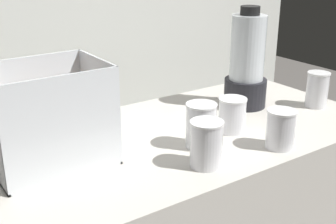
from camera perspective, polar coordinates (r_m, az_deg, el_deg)
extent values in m
cube|color=white|center=(1.24, -14.63, -6.10)|extent=(0.30, 0.23, 0.01)
cube|color=white|center=(1.09, -13.13, -2.21)|extent=(0.30, 0.01, 0.27)
cube|color=white|center=(1.29, -16.93, 1.05)|extent=(0.30, 0.01, 0.27)
cube|color=white|center=(1.24, -8.81, 0.94)|extent=(0.01, 0.23, 0.27)
cone|color=orange|center=(1.23, -16.47, -5.31)|extent=(0.17, 0.12, 0.03)
cone|color=orange|center=(1.22, -13.58, -5.39)|extent=(0.16, 0.05, 0.03)
cone|color=orange|center=(1.22, -13.55, -5.33)|extent=(0.16, 0.06, 0.03)
cone|color=orange|center=(1.20, -16.42, -6.15)|extent=(0.04, 0.16, 0.03)
cone|color=orange|center=(1.21, -15.14, -4.60)|extent=(0.13, 0.10, 0.02)
cone|color=orange|center=(1.20, -15.29, -4.02)|extent=(0.13, 0.13, 0.03)
cone|color=orange|center=(1.22, -16.96, -4.17)|extent=(0.17, 0.07, 0.03)
cone|color=orange|center=(1.21, -15.44, -4.58)|extent=(0.08, 0.14, 0.03)
cone|color=orange|center=(1.23, -13.66, -1.71)|extent=(0.14, 0.15, 0.03)
cone|color=orange|center=(1.20, -14.06, -2.51)|extent=(0.03, 0.14, 0.03)
cone|color=orange|center=(1.22, -14.21, -2.96)|extent=(0.18, 0.05, 0.03)
cone|color=orange|center=(1.21, -15.11, -3.29)|extent=(0.15, 0.10, 0.03)
cone|color=orange|center=(1.21, -12.93, -0.50)|extent=(0.06, 0.16, 0.03)
cylinder|color=black|center=(1.62, 9.86, 2.51)|extent=(0.15, 0.15, 0.10)
cylinder|color=silver|center=(1.58, 10.22, 8.13)|extent=(0.12, 0.12, 0.23)
cylinder|color=orange|center=(1.60, 10.02, 4.89)|extent=(0.11, 0.11, 0.04)
cylinder|color=black|center=(1.56, 10.53, 12.72)|extent=(0.07, 0.07, 0.03)
cylinder|color=white|center=(1.16, 4.94, -4.26)|extent=(0.08, 0.08, 0.12)
cylinder|color=yellow|center=(1.16, 4.92, -4.76)|extent=(0.08, 0.08, 0.10)
cylinder|color=white|center=(1.13, 5.04, -1.37)|extent=(0.09, 0.09, 0.01)
cylinder|color=white|center=(1.27, 4.26, -1.88)|extent=(0.09, 0.09, 0.13)
cylinder|color=red|center=(1.27, 4.23, -2.79)|extent=(0.08, 0.08, 0.08)
cylinder|color=white|center=(1.24, 4.34, 0.91)|extent=(0.09, 0.09, 0.01)
cylinder|color=white|center=(1.39, 8.24, -0.50)|extent=(0.08, 0.08, 0.10)
cylinder|color=red|center=(1.39, 8.20, -1.16)|extent=(0.08, 0.08, 0.07)
cylinder|color=white|center=(1.37, 8.36, 1.63)|extent=(0.09, 0.09, 0.01)
cylinder|color=white|center=(1.30, 14.28, -2.27)|extent=(0.08, 0.08, 0.11)
cylinder|color=maroon|center=(1.31, 14.21, -2.96)|extent=(0.07, 0.07, 0.07)
cylinder|color=white|center=(1.28, 14.50, 0.07)|extent=(0.08, 0.08, 0.01)
cylinder|color=white|center=(1.67, 18.63, 2.66)|extent=(0.08, 0.08, 0.12)
cylinder|color=orange|center=(1.68, 18.58, 2.26)|extent=(0.07, 0.07, 0.10)
cylinder|color=white|center=(1.66, 18.88, 4.74)|extent=(0.08, 0.08, 0.01)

